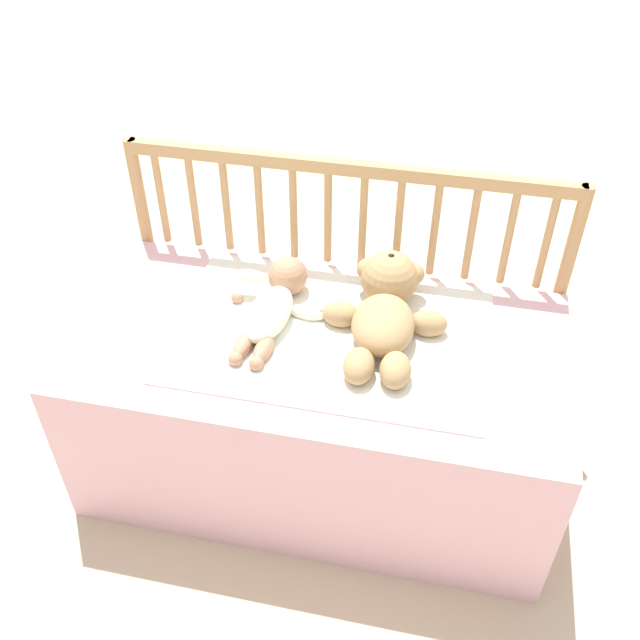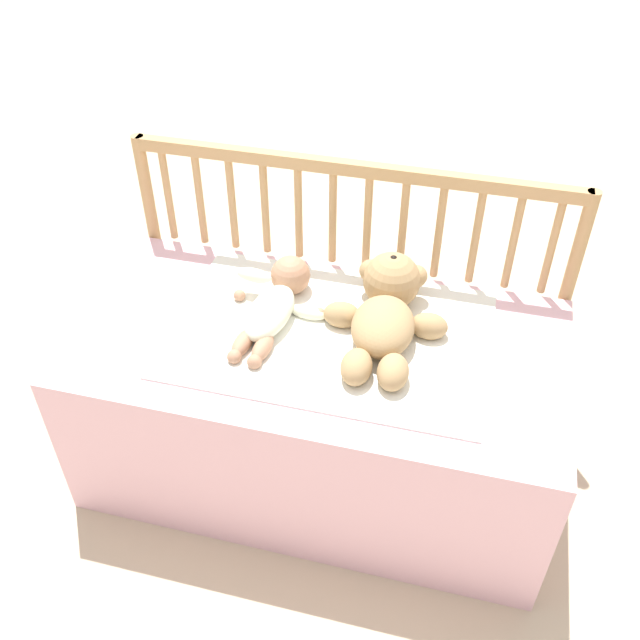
# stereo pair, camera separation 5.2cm
# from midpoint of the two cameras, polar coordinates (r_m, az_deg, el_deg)

# --- Properties ---
(ground_plane) EXTENTS (12.00, 12.00, 0.00)m
(ground_plane) POSITION_cam_midpoint_polar(r_m,az_deg,el_deg) (2.18, -0.75, -11.26)
(ground_plane) COLOR #C6B293
(crib_mattress) EXTENTS (1.26, 0.65, 0.49)m
(crib_mattress) POSITION_cam_midpoint_polar(r_m,az_deg,el_deg) (1.99, -0.81, -6.88)
(crib_mattress) COLOR #EDB7C6
(crib_mattress) RESTS_ON ground_plane
(crib_rail) EXTENTS (1.26, 0.04, 0.81)m
(crib_rail) POSITION_cam_midpoint_polar(r_m,az_deg,el_deg) (2.03, 1.26, 6.85)
(crib_rail) COLOR tan
(crib_rail) RESTS_ON ground_plane
(blanket) EXTENTS (0.81, 0.54, 0.01)m
(blanket) POSITION_cam_midpoint_polar(r_m,az_deg,el_deg) (1.83, 0.01, -1.06)
(blanket) COLOR white
(blanket) RESTS_ON crib_mattress
(teddy_bear) EXTENTS (0.32, 0.43, 0.16)m
(teddy_bear) POSITION_cam_midpoint_polar(r_m,az_deg,el_deg) (1.82, 4.43, 0.94)
(teddy_bear) COLOR tan
(teddy_bear) RESTS_ON crib_mattress
(baby) EXTENTS (0.27, 0.39, 0.11)m
(baby) POSITION_cam_midpoint_polar(r_m,az_deg,el_deg) (1.87, -4.49, 1.30)
(baby) COLOR #EAEACC
(baby) RESTS_ON crib_mattress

